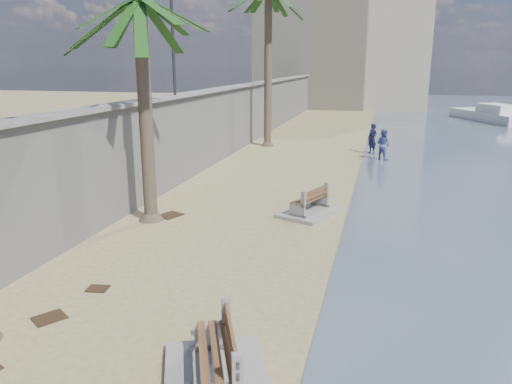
{
  "coord_description": "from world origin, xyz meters",
  "views": [
    {
      "loc": [
        3.01,
        -6.62,
        4.87
      ],
      "look_at": [
        -0.5,
        7.0,
        1.2
      ],
      "focal_mm": 35.0,
      "sensor_mm": 36.0,
      "label": 1
    }
  ],
  "objects_px": {
    "bench_far": "(310,203)",
    "yacht_far": "(489,117)",
    "bench_near": "(216,362)",
    "palm_mid": "(139,2)",
    "person_b": "(383,143)",
    "person_a": "(373,136)"
  },
  "relations": [
    {
      "from": "bench_far",
      "to": "yacht_far",
      "type": "bearing_deg",
      "value": 70.58
    },
    {
      "from": "palm_mid",
      "to": "person_a",
      "type": "height_order",
      "value": "palm_mid"
    },
    {
      "from": "person_b",
      "to": "yacht_far",
      "type": "distance_m",
      "value": 21.97
    },
    {
      "from": "bench_near",
      "to": "yacht_far",
      "type": "distance_m",
      "value": 41.43
    },
    {
      "from": "bench_far",
      "to": "palm_mid",
      "type": "distance_m",
      "value": 8.01
    },
    {
      "from": "bench_far",
      "to": "palm_mid",
      "type": "height_order",
      "value": "palm_mid"
    },
    {
      "from": "bench_far",
      "to": "person_a",
      "type": "height_order",
      "value": "person_a"
    },
    {
      "from": "palm_mid",
      "to": "person_b",
      "type": "height_order",
      "value": "palm_mid"
    },
    {
      "from": "yacht_far",
      "to": "person_b",
      "type": "bearing_deg",
      "value": 132.52
    },
    {
      "from": "bench_near",
      "to": "person_a",
      "type": "relative_size",
      "value": 1.46
    },
    {
      "from": "bench_near",
      "to": "person_b",
      "type": "bearing_deg",
      "value": 83.49
    },
    {
      "from": "bench_far",
      "to": "person_b",
      "type": "relative_size",
      "value": 1.43
    },
    {
      "from": "bench_far",
      "to": "person_b",
      "type": "xyz_separation_m",
      "value": [
        2.22,
        10.42,
        0.48
      ]
    },
    {
      "from": "bench_far",
      "to": "yacht_far",
      "type": "height_order",
      "value": "yacht_far"
    },
    {
      "from": "bench_near",
      "to": "yacht_far",
      "type": "xyz_separation_m",
      "value": [
        10.84,
        39.99,
        -0.08
      ]
    },
    {
      "from": "person_b",
      "to": "palm_mid",
      "type": "bearing_deg",
      "value": 96.86
    },
    {
      "from": "bench_far",
      "to": "yacht_far",
      "type": "relative_size",
      "value": 0.3
    },
    {
      "from": "person_a",
      "to": "yacht_far",
      "type": "height_order",
      "value": "person_a"
    },
    {
      "from": "person_b",
      "to": "yacht_far",
      "type": "height_order",
      "value": "person_b"
    },
    {
      "from": "bench_near",
      "to": "person_a",
      "type": "xyz_separation_m",
      "value": [
        1.67,
        21.42,
        0.52
      ]
    },
    {
      "from": "bench_far",
      "to": "yacht_far",
      "type": "distance_m",
      "value": 32.48
    },
    {
      "from": "bench_near",
      "to": "person_b",
      "type": "relative_size",
      "value": 1.6
    }
  ]
}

